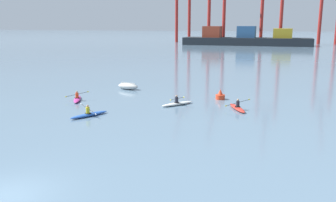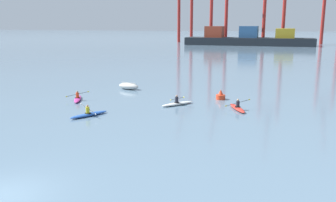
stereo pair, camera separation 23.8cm
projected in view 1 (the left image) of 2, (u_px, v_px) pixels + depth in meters
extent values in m
plane|color=slate|center=(1.00, 198.00, 15.12)|extent=(800.00, 800.00, 0.00)
cube|color=#1E2328|center=(246.00, 41.00, 126.41)|extent=(44.01, 9.76, 2.65)
cube|color=#993823|center=(212.00, 32.00, 129.21)|extent=(6.16, 6.83, 3.95)
cube|color=#2D5684|center=(247.00, 32.00, 125.72)|extent=(6.16, 6.83, 3.98)
cube|color=#B29323|center=(283.00, 33.00, 122.30)|extent=(6.16, 6.83, 3.22)
cylinder|color=maroon|center=(177.00, 7.00, 146.07)|extent=(1.20, 1.20, 28.01)
cylinder|color=maroon|center=(189.00, 7.00, 144.53)|extent=(1.20, 1.20, 28.01)
cylinder|color=maroon|center=(209.00, 9.00, 134.10)|extent=(1.20, 1.20, 25.67)
cylinder|color=maroon|center=(224.00, 9.00, 132.48)|extent=(1.20, 1.20, 25.67)
cylinder|color=maroon|center=(262.00, 5.00, 128.94)|extent=(1.20, 1.20, 27.98)
cylinder|color=maroon|center=(282.00, 5.00, 126.98)|extent=(1.20, 1.20, 27.98)
cylinder|color=maroon|center=(321.00, 10.00, 130.96)|extent=(1.20, 1.20, 24.78)
ellipsoid|color=beige|center=(128.00, 86.00, 40.38)|extent=(2.78, 1.67, 0.70)
cube|color=beige|center=(128.00, 83.00, 40.30)|extent=(1.91, 0.51, 0.06)
cylinder|color=red|center=(220.00, 97.00, 35.01)|extent=(0.90, 0.90, 0.45)
cone|color=red|center=(220.00, 92.00, 34.91)|extent=(0.49, 0.49, 0.55)
ellipsoid|color=red|center=(237.00, 108.00, 30.81)|extent=(2.02, 3.32, 0.26)
torus|color=black|center=(238.00, 107.00, 30.68)|extent=(0.65, 0.65, 0.05)
cylinder|color=#23232D|center=(238.00, 104.00, 30.63)|extent=(0.30, 0.30, 0.50)
sphere|color=tan|center=(238.00, 100.00, 30.56)|extent=(0.19, 0.19, 0.19)
cylinder|color=black|center=(238.00, 103.00, 30.66)|extent=(1.86, 0.92, 0.53)
ellipsoid|color=yellow|center=(226.00, 106.00, 30.56)|extent=(0.20, 0.12, 0.15)
ellipsoid|color=yellow|center=(249.00, 99.00, 30.76)|extent=(0.20, 0.12, 0.15)
ellipsoid|color=#2856B2|center=(89.00, 115.00, 28.51)|extent=(2.10, 3.29, 0.26)
torus|color=black|center=(88.00, 113.00, 28.41)|extent=(0.66, 0.66, 0.05)
cylinder|color=gold|center=(88.00, 110.00, 28.36)|extent=(0.30, 0.30, 0.50)
sphere|color=tan|center=(88.00, 106.00, 28.29)|extent=(0.19, 0.19, 0.19)
cylinder|color=black|center=(88.00, 109.00, 28.37)|extent=(1.83, 0.97, 0.53)
ellipsoid|color=silver|center=(81.00, 104.00, 29.02)|extent=(0.20, 0.13, 0.15)
ellipsoid|color=silver|center=(96.00, 114.00, 27.73)|extent=(0.20, 0.13, 0.15)
ellipsoid|color=#C13384|center=(77.00, 99.00, 34.50)|extent=(2.03, 3.32, 0.26)
torus|color=black|center=(77.00, 98.00, 34.37)|extent=(0.66, 0.66, 0.05)
cylinder|color=#DB471E|center=(77.00, 95.00, 34.32)|extent=(0.30, 0.30, 0.50)
sphere|color=tan|center=(77.00, 92.00, 34.25)|extent=(0.19, 0.19, 0.19)
cylinder|color=black|center=(77.00, 94.00, 34.35)|extent=(1.87, 0.94, 0.45)
ellipsoid|color=yellow|center=(66.00, 97.00, 34.24)|extent=(0.20, 0.12, 0.14)
ellipsoid|color=yellow|center=(88.00, 92.00, 34.46)|extent=(0.20, 0.12, 0.14)
ellipsoid|color=silver|center=(177.00, 104.00, 32.46)|extent=(2.57, 3.05, 0.26)
torus|color=black|center=(176.00, 102.00, 32.37)|extent=(0.69, 0.69, 0.05)
cylinder|color=#23232D|center=(177.00, 100.00, 32.32)|extent=(0.30, 0.30, 0.50)
sphere|color=tan|center=(177.00, 96.00, 32.25)|extent=(0.19, 0.19, 0.19)
cylinder|color=black|center=(177.00, 99.00, 32.33)|extent=(1.62, 1.27, 0.62)
ellipsoid|color=yellow|center=(171.00, 100.00, 33.20)|extent=(0.19, 0.16, 0.16)
ellipsoid|color=yellow|center=(184.00, 97.00, 31.46)|extent=(0.19, 0.16, 0.16)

